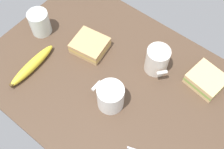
{
  "coord_description": "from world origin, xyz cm",
  "views": [
    {
      "loc": [
        29.83,
        -37.51,
        86.68
      ],
      "look_at": [
        0.0,
        0.0,
        5.0
      ],
      "focal_mm": 44.52,
      "sensor_mm": 36.0,
      "label": 1
    }
  ],
  "objects_px": {
    "sandwich_side": "(90,45)",
    "coffee_mug_black": "(110,97)",
    "glass_of_milk": "(40,24)",
    "coffee_mug_milky": "(157,60)",
    "banana": "(32,65)",
    "sandwich_main": "(206,80)"
  },
  "relations": [
    {
      "from": "sandwich_side",
      "to": "banana",
      "type": "relative_size",
      "value": 0.64
    },
    {
      "from": "coffee_mug_black",
      "to": "coffee_mug_milky",
      "type": "height_order",
      "value": "coffee_mug_milky"
    },
    {
      "from": "sandwich_main",
      "to": "banana",
      "type": "relative_size",
      "value": 0.61
    },
    {
      "from": "coffee_mug_black",
      "to": "glass_of_milk",
      "type": "xyz_separation_m",
      "value": [
        -0.4,
        0.07,
        -0.01
      ]
    },
    {
      "from": "coffee_mug_milky",
      "to": "banana",
      "type": "xyz_separation_m",
      "value": [
        -0.34,
        -0.27,
        -0.03
      ]
    },
    {
      "from": "glass_of_milk",
      "to": "banana",
      "type": "height_order",
      "value": "glass_of_milk"
    },
    {
      "from": "banana",
      "to": "sandwich_main",
      "type": "bearing_deg",
      "value": 32.63
    },
    {
      "from": "glass_of_milk",
      "to": "sandwich_main",
      "type": "bearing_deg",
      "value": 17.25
    },
    {
      "from": "sandwich_side",
      "to": "banana",
      "type": "distance_m",
      "value": 0.22
    },
    {
      "from": "banana",
      "to": "coffee_mug_milky",
      "type": "bearing_deg",
      "value": 38.5
    },
    {
      "from": "sandwich_side",
      "to": "glass_of_milk",
      "type": "distance_m",
      "value": 0.21
    },
    {
      "from": "coffee_mug_milky",
      "to": "glass_of_milk",
      "type": "bearing_deg",
      "value": -163.05
    },
    {
      "from": "coffee_mug_black",
      "to": "sandwich_main",
      "type": "relative_size",
      "value": 0.85
    },
    {
      "from": "coffee_mug_milky",
      "to": "sandwich_side",
      "type": "relative_size",
      "value": 0.76
    },
    {
      "from": "coffee_mug_milky",
      "to": "sandwich_main",
      "type": "bearing_deg",
      "value": 18.02
    },
    {
      "from": "sandwich_main",
      "to": "glass_of_milk",
      "type": "relative_size",
      "value": 1.37
    },
    {
      "from": "coffee_mug_black",
      "to": "glass_of_milk",
      "type": "bearing_deg",
      "value": 169.69
    },
    {
      "from": "coffee_mug_black",
      "to": "sandwich_side",
      "type": "xyz_separation_m",
      "value": [
        -0.2,
        0.13,
        -0.03
      ]
    },
    {
      "from": "sandwich_side",
      "to": "coffee_mug_black",
      "type": "bearing_deg",
      "value": -32.5
    },
    {
      "from": "coffee_mug_black",
      "to": "sandwich_side",
      "type": "relative_size",
      "value": 0.81
    },
    {
      "from": "coffee_mug_milky",
      "to": "banana",
      "type": "bearing_deg",
      "value": -141.5
    },
    {
      "from": "glass_of_milk",
      "to": "coffee_mug_milky",
      "type": "bearing_deg",
      "value": 16.95
    }
  ]
}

